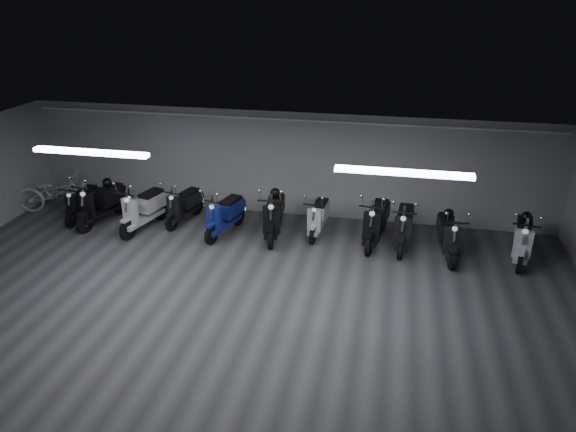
% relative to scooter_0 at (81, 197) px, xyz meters
% --- Properties ---
extents(floor, '(14.00, 10.00, 0.01)m').
position_rel_scooter_0_xyz_m(floor, '(5.14, -3.57, -0.63)').
color(floor, '#3B3A3D').
rests_on(floor, ground).
extents(ceiling, '(14.00, 10.00, 0.01)m').
position_rel_scooter_0_xyz_m(ceiling, '(5.14, -3.57, 2.18)').
color(ceiling, gray).
rests_on(ceiling, ground).
extents(back_wall, '(14.00, 0.01, 2.80)m').
position_rel_scooter_0_xyz_m(back_wall, '(5.14, 1.44, 0.78)').
color(back_wall, gray).
rests_on(back_wall, ground).
extents(fluor_strip_left, '(2.40, 0.18, 0.08)m').
position_rel_scooter_0_xyz_m(fluor_strip_left, '(2.14, -2.57, 2.12)').
color(fluor_strip_left, white).
rests_on(fluor_strip_left, ceiling).
extents(fluor_strip_right, '(2.40, 0.18, 0.08)m').
position_rel_scooter_0_xyz_m(fluor_strip_right, '(8.14, -2.57, 2.12)').
color(fluor_strip_right, white).
rests_on(fluor_strip_right, ceiling).
extents(conduit, '(13.60, 0.05, 0.05)m').
position_rel_scooter_0_xyz_m(conduit, '(5.14, 1.35, 2.00)').
color(conduit, white).
rests_on(conduit, back_wall).
extents(scooter_0, '(0.60, 1.68, 1.24)m').
position_rel_scooter_0_xyz_m(scooter_0, '(0.00, 0.00, 0.00)').
color(scooter_0, black).
rests_on(scooter_0, floor).
extents(scooter_1, '(1.12, 2.08, 1.47)m').
position_rel_scooter_0_xyz_m(scooter_1, '(0.67, -0.14, 0.11)').
color(scooter_1, black).
rests_on(scooter_1, floor).
extents(scooter_2, '(1.10, 2.06, 1.46)m').
position_rel_scooter_0_xyz_m(scooter_2, '(1.90, -0.27, 0.11)').
color(scooter_2, silver).
rests_on(scooter_2, floor).
extents(scooter_3, '(0.93, 1.79, 1.27)m').
position_rel_scooter_0_xyz_m(scooter_3, '(2.72, 0.33, 0.01)').
color(scooter_3, black).
rests_on(scooter_3, floor).
extents(scooter_4, '(1.06, 1.93, 1.37)m').
position_rel_scooter_0_xyz_m(scooter_4, '(3.99, -0.15, 0.06)').
color(scooter_4, navy).
rests_on(scooter_4, floor).
extents(scooter_5, '(0.88, 2.07, 1.50)m').
position_rel_scooter_0_xyz_m(scooter_5, '(5.22, -0.01, 0.13)').
color(scooter_5, black).
rests_on(scooter_5, floor).
extents(scooter_6, '(0.68, 1.71, 1.24)m').
position_rel_scooter_0_xyz_m(scooter_6, '(6.26, 0.32, -0.00)').
color(scooter_6, silver).
rests_on(scooter_6, floor).
extents(scooter_7, '(0.97, 2.07, 1.48)m').
position_rel_scooter_0_xyz_m(scooter_7, '(7.69, 0.09, 0.12)').
color(scooter_7, black).
rests_on(scooter_7, floor).
extents(scooter_8, '(0.78, 1.94, 1.41)m').
position_rel_scooter_0_xyz_m(scooter_8, '(8.33, 0.03, 0.08)').
color(scooter_8, black).
rests_on(scooter_8, floor).
extents(scooter_9, '(0.78, 1.88, 1.36)m').
position_rel_scooter_0_xyz_m(scooter_9, '(9.33, -0.23, 0.06)').
color(scooter_9, black).
rests_on(scooter_9, floor).
extents(bicycle, '(2.21, 1.27, 1.35)m').
position_rel_scooter_0_xyz_m(bicycle, '(-0.94, 0.30, 0.05)').
color(bicycle, white).
rests_on(bicycle, floor).
extents(scooter_10, '(0.99, 1.95, 1.39)m').
position_rel_scooter_0_xyz_m(scooter_10, '(10.94, -0.11, 0.07)').
color(scooter_10, silver).
rests_on(scooter_10, floor).
extents(helmet_0, '(0.23, 0.23, 0.23)m').
position_rel_scooter_0_xyz_m(helmet_0, '(10.99, 0.15, 0.35)').
color(helmet_0, black).
rests_on(helmet_0, scooter_10).
extents(helmet_1, '(0.23, 0.23, 0.23)m').
position_rel_scooter_0_xyz_m(helmet_1, '(9.31, 0.03, 0.33)').
color(helmet_1, black).
rests_on(helmet_1, scooter_9).
extents(helmet_2, '(0.24, 0.24, 0.24)m').
position_rel_scooter_0_xyz_m(helmet_2, '(0.74, 0.13, 0.41)').
color(helmet_2, black).
rests_on(helmet_2, scooter_1).
extents(helmet_3, '(0.24, 0.24, 0.24)m').
position_rel_scooter_0_xyz_m(helmet_3, '(5.19, 0.26, 0.43)').
color(helmet_3, black).
rests_on(helmet_3, scooter_5).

